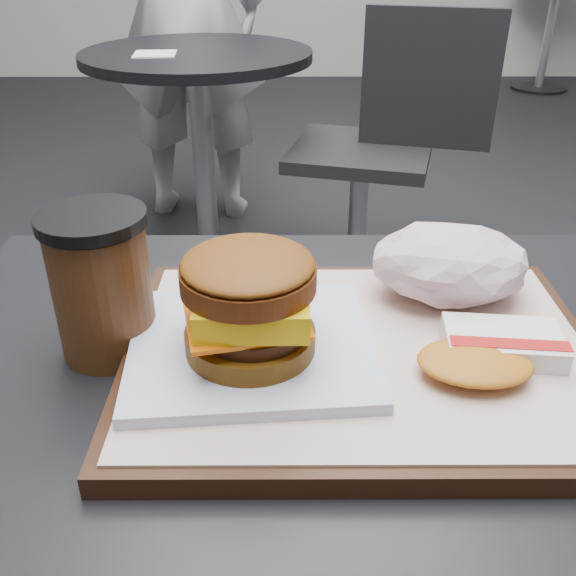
# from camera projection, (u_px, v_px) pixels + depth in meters

# --- Properties ---
(customer_table) EXTENTS (0.80, 0.60, 0.77)m
(customer_table) POSITION_uv_depth(u_px,v_px,m) (376.00, 564.00, 0.58)
(customer_table) COLOR #A5A5AA
(customer_table) RESTS_ON ground
(serving_tray) EXTENTS (0.38, 0.28, 0.02)m
(serving_tray) POSITION_uv_depth(u_px,v_px,m) (361.00, 356.00, 0.52)
(serving_tray) COLOR black
(serving_tray) RESTS_ON customer_table
(breakfast_sandwich) EXTENTS (0.20, 0.18, 0.09)m
(breakfast_sandwich) POSITION_uv_depth(u_px,v_px,m) (250.00, 314.00, 0.48)
(breakfast_sandwich) COLOR white
(breakfast_sandwich) RESTS_ON serving_tray
(hash_brown) EXTENTS (0.12, 0.09, 0.02)m
(hash_brown) POSITION_uv_depth(u_px,v_px,m) (490.00, 351.00, 0.49)
(hash_brown) COLOR silver
(hash_brown) RESTS_ON serving_tray
(crumpled_wrapper) EXTENTS (0.14, 0.11, 0.06)m
(crumpled_wrapper) POSITION_uv_depth(u_px,v_px,m) (451.00, 264.00, 0.57)
(crumpled_wrapper) COLOR silver
(crumpled_wrapper) RESTS_ON serving_tray
(coffee_cup) EXTENTS (0.08, 0.08, 0.12)m
(coffee_cup) POSITION_uv_depth(u_px,v_px,m) (102.00, 285.00, 0.52)
(coffee_cup) COLOR #42220F
(coffee_cup) RESTS_ON customer_table
(neighbor_table) EXTENTS (0.70, 0.70, 0.75)m
(neighbor_table) POSITION_uv_depth(u_px,v_px,m) (201.00, 117.00, 2.02)
(neighbor_table) COLOR black
(neighbor_table) RESTS_ON ground
(napkin) EXTENTS (0.13, 0.13, 0.00)m
(napkin) POSITION_uv_depth(u_px,v_px,m) (155.00, 54.00, 1.86)
(napkin) COLOR silver
(napkin) RESTS_ON neighbor_table
(neighbor_chair) EXTENTS (0.64, 0.51, 0.88)m
(neighbor_chair) POSITION_uv_depth(u_px,v_px,m) (384.00, 136.00, 1.98)
(neighbor_chair) COLOR #AEAEB3
(neighbor_chair) RESTS_ON ground
(bg_table_far) EXTENTS (0.66, 0.66, 0.75)m
(bg_table_far) POSITION_uv_depth(u_px,v_px,m) (554.00, 7.00, 4.50)
(bg_table_far) COLOR black
(bg_table_far) RESTS_ON ground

